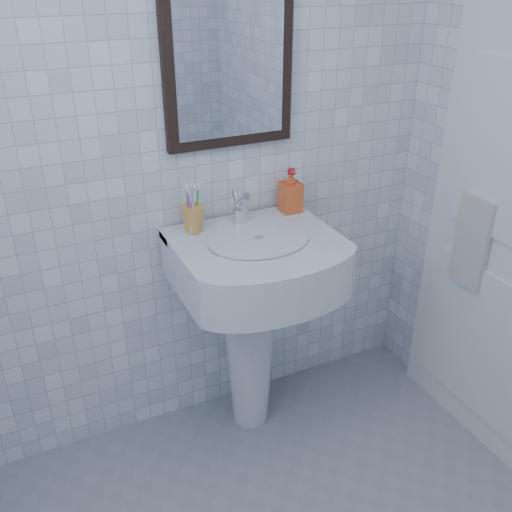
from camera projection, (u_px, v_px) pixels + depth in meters
wall_back at (177, 148)px, 2.12m from camera, size 2.20×0.02×2.50m
washbasin at (252, 301)px, 2.31m from camera, size 0.62×0.45×0.95m
faucet at (240, 209)px, 2.24m from camera, size 0.06×0.13×0.15m
toothbrush_cup at (193, 219)px, 2.17m from camera, size 0.11×0.11×0.10m
soap_dispenser at (291, 190)px, 2.33m from camera, size 0.08×0.09×0.18m
wall_mirror at (229, 61)px, 2.05m from camera, size 0.50×0.04×0.62m
bathroom_door at (512, 223)px, 2.13m from camera, size 0.04×0.80×2.00m
towel_ring at (484, 200)px, 2.20m from camera, size 0.01×0.18×0.18m
hand_towel at (472, 242)px, 2.28m from camera, size 0.03×0.16×0.38m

